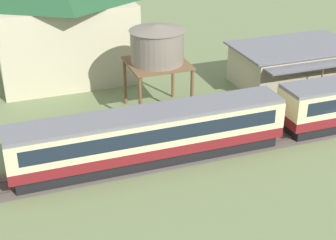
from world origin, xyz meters
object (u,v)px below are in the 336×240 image
(passenger_train, at_px, (153,133))
(station_house_dark_green_roof, at_px, (65,28))
(water_tower, at_px, (157,45))
(station_building, at_px, (293,64))

(passenger_train, relative_size, station_house_dark_green_roof, 7.55)
(passenger_train, bearing_deg, station_house_dark_green_roof, 99.20)
(water_tower, bearing_deg, passenger_train, -110.98)
(station_building, bearing_deg, station_house_dark_green_roof, 156.79)
(station_building, height_order, water_tower, water_tower)
(station_house_dark_green_roof, relative_size, water_tower, 1.81)
(station_house_dark_green_roof, bearing_deg, station_building, -23.21)
(passenger_train, distance_m, station_building, 19.84)
(passenger_train, distance_m, water_tower, 9.35)
(station_house_dark_green_roof, bearing_deg, passenger_train, -80.80)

